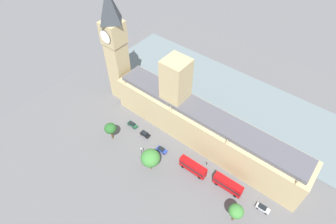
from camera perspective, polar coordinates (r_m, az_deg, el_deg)
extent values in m
plane|color=#565659|center=(110.79, 6.65, -6.42)|extent=(149.46, 149.46, 0.00)
cube|color=slate|center=(130.15, 14.41, 2.50)|extent=(36.58, 134.51, 0.25)
cube|color=tan|center=(106.28, 7.58, -3.43)|extent=(12.87, 79.46, 14.34)
cube|color=tan|center=(104.81, 1.55, 3.48)|extent=(8.80, 8.80, 32.48)
cube|color=#4C4C54|center=(100.31, 8.02, -0.54)|extent=(9.78, 76.28, 1.60)
cone|color=tan|center=(113.14, -9.05, 6.17)|extent=(1.20, 1.20, 2.17)
cone|color=tan|center=(100.81, 0.52, 0.80)|extent=(1.20, 1.20, 2.65)
cone|color=tan|center=(93.37, 12.14, -5.91)|extent=(1.20, 1.20, 2.31)
cone|color=tan|center=(91.69, 25.28, -13.00)|extent=(1.20, 1.20, 2.03)
cube|color=tan|center=(121.97, -10.06, 8.50)|extent=(7.04, 7.04, 27.56)
cube|color=tan|center=(111.65, -11.32, 15.86)|extent=(7.75, 7.75, 9.15)
cylinder|color=silver|center=(109.53, -12.88, 14.92)|extent=(0.25, 5.35, 5.35)
torus|color=black|center=(109.53, -12.88, 14.92)|extent=(0.24, 5.59, 5.59)
cylinder|color=silver|center=(114.40, -12.75, 16.43)|extent=(5.35, 0.25, 5.35)
torus|color=black|center=(114.40, -12.75, 16.43)|extent=(5.59, 0.24, 5.59)
pyramid|color=#2D3338|center=(106.55, -12.22, 20.84)|extent=(7.75, 7.75, 12.64)
cube|color=#19472D|center=(115.97, -7.37, -2.65)|extent=(1.77, 4.75, 0.75)
cube|color=black|center=(115.56, -7.48, -2.37)|extent=(1.48, 2.66, 0.65)
cylinder|color=black|center=(115.84, -6.54, -2.90)|extent=(0.25, 0.68, 0.68)
cylinder|color=black|center=(115.18, -7.08, -3.37)|extent=(0.25, 0.68, 0.68)
cylinder|color=black|center=(117.36, -7.61, -2.18)|extent=(0.25, 0.68, 0.68)
cylinder|color=black|center=(116.70, -8.15, -2.64)|extent=(0.25, 0.68, 0.68)
cube|color=black|center=(112.20, -4.75, -4.64)|extent=(1.89, 4.16, 0.75)
cube|color=black|center=(111.74, -4.85, -4.37)|extent=(1.59, 2.33, 0.65)
cylinder|color=black|center=(112.28, -3.93, -4.83)|extent=(0.25, 0.68, 0.68)
cylinder|color=black|center=(111.53, -4.52, -5.37)|extent=(0.25, 0.68, 0.68)
cylinder|color=black|center=(113.47, -4.94, -4.16)|extent=(0.25, 0.68, 0.68)
cylinder|color=black|center=(112.73, -5.53, -4.69)|extent=(0.25, 0.68, 0.68)
cube|color=navy|center=(107.25, -1.30, -7.90)|extent=(2.12, 4.45, 0.75)
cube|color=black|center=(106.75, -1.40, -7.63)|extent=(1.69, 2.53, 0.65)
cylinder|color=black|center=(107.47, -0.43, -8.06)|extent=(0.30, 0.70, 0.68)
cylinder|color=black|center=(106.71, -0.94, -8.66)|extent=(0.30, 0.70, 0.68)
cylinder|color=black|center=(108.42, -1.64, -7.37)|extent=(0.30, 0.70, 0.68)
cylinder|color=black|center=(107.66, -2.16, -7.96)|extent=(0.30, 0.70, 0.68)
cube|color=#B20C0F|center=(101.25, 5.21, -11.27)|extent=(2.62, 10.53, 4.20)
cube|color=black|center=(101.18, 5.21, -11.24)|extent=(2.67, 10.13, 0.70)
cylinder|color=black|center=(102.73, 7.23, -12.48)|extent=(0.36, 1.10, 1.10)
cylinder|color=black|center=(101.67, 6.50, -13.38)|extent=(0.36, 1.10, 1.10)
cylinder|color=black|center=(104.53, 3.81, -10.41)|extent=(0.36, 1.10, 1.10)
cylinder|color=black|center=(103.49, 3.06, -11.26)|extent=(0.36, 1.10, 1.10)
cube|color=#B20C0F|center=(99.53, 12.32, -14.48)|extent=(2.67, 10.54, 4.20)
cube|color=black|center=(99.46, 12.33, -14.46)|extent=(2.72, 10.14, 0.70)
cylinder|color=black|center=(101.29, 9.95, -14.49)|extent=(0.37, 1.11, 1.10)
cylinder|color=black|center=(102.40, 10.63, -13.56)|extent=(0.37, 1.11, 1.10)
cylinder|color=black|center=(100.44, 13.68, -16.57)|extent=(0.37, 1.11, 1.10)
cylinder|color=black|center=(101.55, 14.31, -15.60)|extent=(0.37, 1.11, 1.10)
cube|color=#B7B7BC|center=(100.80, 19.05, -18.36)|extent=(1.95, 4.61, 0.75)
cube|color=black|center=(100.19, 19.02, -18.13)|extent=(1.60, 2.60, 0.65)
cylinder|color=black|center=(101.57, 19.95, -18.46)|extent=(0.27, 0.69, 0.68)
cylinder|color=black|center=(100.77, 19.58, -19.19)|extent=(0.27, 0.69, 0.68)
cylinder|color=black|center=(101.51, 18.41, -17.71)|extent=(0.27, 0.69, 0.68)
cylinder|color=black|center=(100.71, 18.02, -18.43)|extent=(0.27, 0.69, 0.68)
cylinder|color=black|center=(105.07, 8.04, -10.44)|extent=(0.60, 0.60, 1.28)
sphere|color=beige|center=(104.43, 8.08, -10.21)|extent=(0.25, 0.25, 0.25)
cube|color=gray|center=(104.94, 7.90, -10.46)|extent=(0.25, 0.30, 0.23)
cylinder|color=brown|center=(95.25, 13.46, -20.34)|extent=(0.56, 0.56, 4.82)
ellipsoid|color=#387533|center=(91.49, 13.94, -19.32)|extent=(4.71, 4.71, 4.01)
cylinder|color=brown|center=(111.88, -11.55, -4.65)|extent=(0.56, 0.56, 4.66)
ellipsoid|color=#235623|center=(108.76, -11.86, -3.32)|extent=(4.67, 4.67, 3.97)
cylinder|color=brown|center=(102.07, -3.54, -10.94)|extent=(0.56, 0.56, 4.19)
ellipsoid|color=#387533|center=(98.12, -3.67, -9.49)|extent=(6.93, 6.93, 5.89)
cylinder|color=black|center=(104.35, -5.47, -8.54)|extent=(0.18, 0.18, 5.50)
sphere|color=#F2EAC6|center=(101.87, -5.59, -7.58)|extent=(0.56, 0.56, 0.56)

